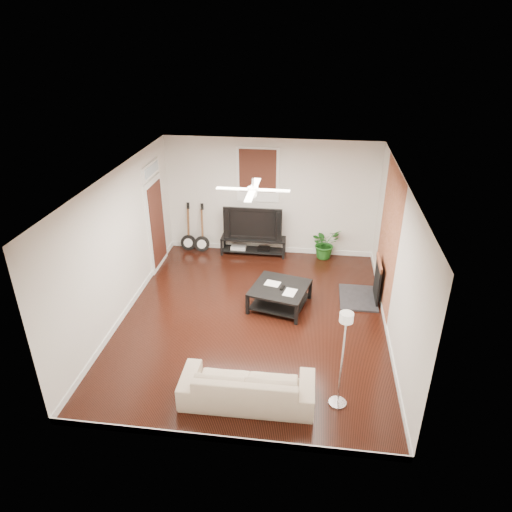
{
  "coord_description": "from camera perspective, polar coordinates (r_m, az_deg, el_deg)",
  "views": [
    {
      "loc": [
        1.03,
        -7.4,
        5.11
      ],
      "look_at": [
        0.0,
        0.4,
        1.15
      ],
      "focal_mm": 32.64,
      "sensor_mm": 36.0,
      "label": 1
    }
  ],
  "objects": [
    {
      "name": "room",
      "position": [
        8.34,
        -0.36,
        0.31
      ],
      "size": [
        5.01,
        6.01,
        2.81
      ],
      "color": "black",
      "rests_on": "ground"
    },
    {
      "name": "tv",
      "position": [
        11.15,
        -0.33,
        4.19
      ],
      "size": [
        1.4,
        0.18,
        0.81
      ],
      "primitive_type": "imported",
      "color": "black",
      "rests_on": "tv_stand"
    },
    {
      "name": "fireplace",
      "position": [
        9.67,
        13.52,
        -2.83
      ],
      "size": [
        0.8,
        1.1,
        0.92
      ],
      "primitive_type": "cube",
      "color": "black",
      "rests_on": "floor"
    },
    {
      "name": "guitar_right",
      "position": [
        11.4,
        -6.75,
        3.29
      ],
      "size": [
        0.42,
        0.34,
        1.23
      ],
      "primitive_type": null,
      "rotation": [
        0.0,
        0.0,
        0.2
      ],
      "color": "black",
      "rests_on": "floor"
    },
    {
      "name": "coffee_table",
      "position": [
        9.32,
        2.92,
        -4.96
      ],
      "size": [
        1.27,
        1.27,
        0.44
      ],
      "primitive_type": "cube",
      "rotation": [
        0.0,
        0.0,
        -0.24
      ],
      "color": "black",
      "rests_on": "floor"
    },
    {
      "name": "brick_accent",
      "position": [
        9.3,
        15.9,
        2.12
      ],
      "size": [
        0.02,
        2.2,
        2.8
      ],
      "primitive_type": "cube",
      "color": "#9C5432",
      "rests_on": "floor"
    },
    {
      "name": "guitar_left",
      "position": [
        11.51,
        -8.4,
        3.42
      ],
      "size": [
        0.4,
        0.3,
        1.23
      ],
      "primitive_type": null,
      "rotation": [
        0.0,
        0.0,
        0.09
      ],
      "color": "black",
      "rests_on": "floor"
    },
    {
      "name": "sofa",
      "position": [
        7.17,
        -1.07,
        -15.52
      ],
      "size": [
        2.0,
        0.81,
        0.58
      ],
      "primitive_type": "imported",
      "rotation": [
        0.0,
        0.0,
        3.16
      ],
      "color": "#BFA88F",
      "rests_on": "floor"
    },
    {
      "name": "window_back",
      "position": [
        10.92,
        0.21,
        9.9
      ],
      "size": [
        1.0,
        0.06,
        1.3
      ],
      "primitive_type": "cube",
      "color": "#38180F",
      "rests_on": "wall_back"
    },
    {
      "name": "floor_lamp",
      "position": [
        6.88,
        10.49,
        -12.48
      ],
      "size": [
        0.27,
        0.27,
        1.63
      ],
      "primitive_type": null,
      "rotation": [
        0.0,
        0.0,
        0.01
      ],
      "color": "silver",
      "rests_on": "floor"
    },
    {
      "name": "door_left",
      "position": [
        10.66,
        -12.19,
        4.86
      ],
      "size": [
        0.08,
        1.0,
        2.5
      ],
      "primitive_type": "cube",
      "color": "white",
      "rests_on": "wall_left"
    },
    {
      "name": "tv_stand",
      "position": [
        11.38,
        -0.33,
        1.27
      ],
      "size": [
        1.56,
        0.42,
        0.44
      ],
      "primitive_type": "cube",
      "color": "black",
      "rests_on": "floor"
    },
    {
      "name": "potted_plant",
      "position": [
        11.27,
        8.45,
        1.55
      ],
      "size": [
        0.88,
        0.86,
        0.75
      ],
      "primitive_type": "imported",
      "rotation": [
        0.0,
        0.0,
        0.61
      ],
      "color": "#1D5D1A",
      "rests_on": "floor"
    },
    {
      "name": "ceiling_fan",
      "position": [
        7.88,
        -0.39,
        8.14
      ],
      "size": [
        1.24,
        1.24,
        0.32
      ],
      "primitive_type": null,
      "color": "white",
      "rests_on": "ceiling"
    }
  ]
}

